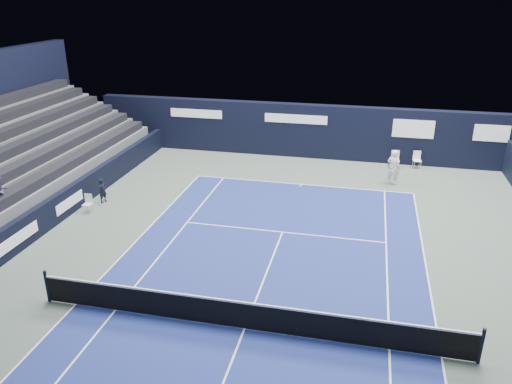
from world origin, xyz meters
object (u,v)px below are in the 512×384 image
folding_chair_back_a (395,156)px  tennis_player (393,167)px  line_judge_chair (88,202)px  folding_chair_back_b (417,158)px  tennis_net (244,315)px

folding_chair_back_a → tennis_player: bearing=-99.1°
line_judge_chair → tennis_player: tennis_player is taller
folding_chair_back_a → folding_chair_back_b: 1.21m
line_judge_chair → tennis_player: (13.24, 6.52, 0.42)m
tennis_net → tennis_player: (4.48, 13.01, 0.38)m
tennis_player → folding_chair_back_b: bearing=64.0°
folding_chair_back_a → line_judge_chair: folding_chair_back_a is taller
tennis_player → folding_chair_back_a: bearing=85.7°
folding_chair_back_a → tennis_net: 16.26m
folding_chair_back_a → tennis_net: (-4.67, -15.58, -0.15)m
folding_chair_back_b → tennis_net: size_ratio=0.07×
folding_chair_back_a → folding_chair_back_b: (1.18, 0.25, -0.12)m
folding_chair_back_b → line_judge_chair: (-14.61, -9.34, -0.07)m
folding_chair_back_a → line_judge_chair: bearing=-150.7°
folding_chair_back_a → tennis_net: size_ratio=0.08×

